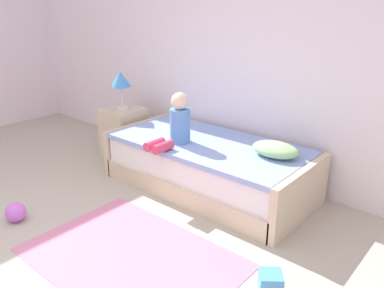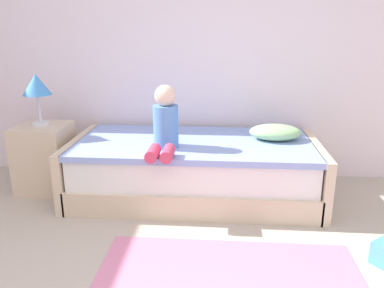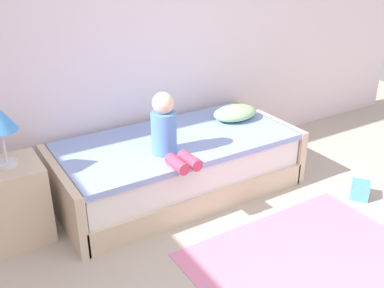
{
  "view_description": "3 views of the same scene",
  "coord_description": "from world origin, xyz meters",
  "px_view_note": "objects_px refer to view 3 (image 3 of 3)",
  "views": [
    {
      "loc": [
        2.41,
        -0.86,
        1.82
      ],
      "look_at": [
        0.18,
        1.75,
        0.55
      ],
      "focal_mm": 36.28,
      "sensor_mm": 36.0,
      "label": 1
    },
    {
      "loc": [
        0.4,
        -1.15,
        1.45
      ],
      "look_at": [
        0.18,
        1.75,
        0.55
      ],
      "focal_mm": 36.3,
      "sensor_mm": 36.0,
      "label": 2
    },
    {
      "loc": [
        -1.51,
        -0.98,
        2.05
      ],
      "look_at": [
        0.18,
        1.75,
        0.55
      ],
      "focal_mm": 41.3,
      "sensor_mm": 36.0,
      "label": 3
    }
  ],
  "objects_px": {
    "pillow": "(235,113)",
    "toy_block": "(360,190)",
    "bed": "(177,165)",
    "nightstand": "(15,202)",
    "child_figure": "(167,131)"
  },
  "relations": [
    {
      "from": "pillow",
      "to": "bed",
      "type": "bearing_deg",
      "value": -171.73
    },
    {
      "from": "bed",
      "to": "toy_block",
      "type": "distance_m",
      "value": 1.6
    },
    {
      "from": "bed",
      "to": "toy_block",
      "type": "height_order",
      "value": "bed"
    },
    {
      "from": "toy_block",
      "to": "pillow",
      "type": "bearing_deg",
      "value": 119.36
    },
    {
      "from": "bed",
      "to": "child_figure",
      "type": "bearing_deg",
      "value": -133.2
    },
    {
      "from": "child_figure",
      "to": "pillow",
      "type": "height_order",
      "value": "child_figure"
    },
    {
      "from": "toy_block",
      "to": "bed",
      "type": "bearing_deg",
      "value": 143.45
    },
    {
      "from": "bed",
      "to": "nightstand",
      "type": "xyz_separation_m",
      "value": [
        -1.35,
        0.04,
        0.05
      ]
    },
    {
      "from": "nightstand",
      "to": "pillow",
      "type": "distance_m",
      "value": 2.06
    },
    {
      "from": "nightstand",
      "to": "toy_block",
      "type": "xyz_separation_m",
      "value": [
        2.63,
        -0.98,
        -0.23
      ]
    },
    {
      "from": "pillow",
      "to": "toy_block",
      "type": "xyz_separation_m",
      "value": [
        0.59,
        -1.05,
        -0.49
      ]
    },
    {
      "from": "bed",
      "to": "child_figure",
      "type": "relative_size",
      "value": 4.14
    },
    {
      "from": "pillow",
      "to": "toy_block",
      "type": "bearing_deg",
      "value": -60.64
    },
    {
      "from": "pillow",
      "to": "toy_block",
      "type": "height_order",
      "value": "pillow"
    },
    {
      "from": "bed",
      "to": "pillow",
      "type": "relative_size",
      "value": 4.8
    }
  ]
}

